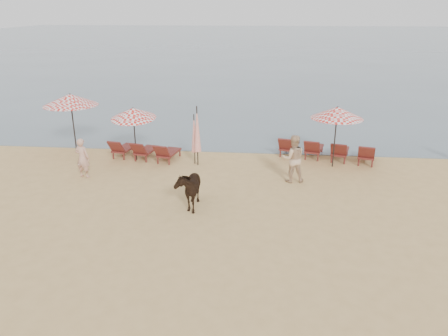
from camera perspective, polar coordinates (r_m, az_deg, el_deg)
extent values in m
plane|color=tan|center=(10.98, -2.56, -14.57)|extent=(120.00, 120.00, 0.00)
cube|color=#51606B|center=(89.14, 4.78, 16.24)|extent=(160.00, 140.00, 0.06)
cube|color=#602716|center=(20.01, -12.80, 2.55)|extent=(0.89, 1.46, 0.08)
cube|color=#602716|center=(19.33, -13.91, 2.68)|extent=(0.71, 0.56, 0.59)
cube|color=#602716|center=(19.52, -10.07, 2.30)|extent=(0.89, 1.46, 0.08)
cube|color=#602716|center=(18.82, -11.10, 2.42)|extent=(0.71, 0.56, 0.59)
cube|color=#602716|center=(19.07, -7.20, 2.03)|extent=(0.89, 1.46, 0.08)
cube|color=#602716|center=(18.36, -8.15, 2.14)|extent=(0.71, 0.56, 0.59)
cube|color=#602716|center=(19.99, 8.54, 2.87)|extent=(1.00, 1.54, 0.08)
cube|color=#602716|center=(19.19, 8.12, 3.04)|extent=(0.76, 0.62, 0.62)
cube|color=#602716|center=(19.82, 11.70, 2.51)|extent=(1.00, 1.54, 0.08)
cube|color=#602716|center=(19.01, 11.41, 2.67)|extent=(0.76, 0.62, 0.62)
cube|color=#602716|center=(19.71, 14.91, 2.14)|extent=(1.00, 1.54, 0.08)
cube|color=#602716|center=(18.90, 14.75, 2.29)|extent=(0.76, 0.62, 0.62)
cube|color=#602716|center=(19.66, 18.14, 1.76)|extent=(1.00, 1.54, 0.08)
cube|color=#602716|center=(18.85, 18.12, 1.89)|extent=(0.76, 0.62, 0.62)
cylinder|color=black|center=(20.82, -19.05, 5.23)|extent=(0.06, 0.06, 2.49)
cone|color=red|center=(20.57, -19.43, 8.42)|extent=(2.38, 2.38, 0.51)
sphere|color=black|center=(20.53, -19.51, 9.04)|extent=(0.09, 0.09, 0.09)
cylinder|color=black|center=(19.08, -11.57, 4.06)|extent=(0.05, 0.05, 2.13)
cone|color=red|center=(18.83, -11.78, 7.04)|extent=(1.89, 1.92, 0.64)
sphere|color=black|center=(18.78, -11.83, 7.62)|extent=(0.08, 0.08, 0.08)
cylinder|color=black|center=(18.44, 14.26, 3.63)|extent=(0.05, 0.05, 2.35)
cone|color=red|center=(18.16, 14.57, 7.02)|extent=(2.09, 2.09, 0.47)
sphere|color=black|center=(18.11, 14.63, 7.66)|extent=(0.08, 0.08, 0.08)
cylinder|color=black|center=(18.29, -3.89, 3.76)|extent=(0.05, 0.05, 2.15)
cone|color=red|center=(18.22, -3.91, 4.54)|extent=(0.26, 0.26, 1.61)
cylinder|color=black|center=(18.06, -3.50, 4.18)|extent=(0.05, 0.05, 2.52)
cone|color=red|center=(17.98, -3.52, 5.10)|extent=(0.31, 0.31, 1.89)
imported|color=black|center=(14.42, -4.66, -2.53)|extent=(0.83, 1.67, 1.38)
imported|color=tan|center=(17.71, -18.00, 1.25)|extent=(0.64, 0.49, 1.58)
imported|color=tan|center=(16.59, 8.99, 1.23)|extent=(0.98, 0.81, 1.83)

